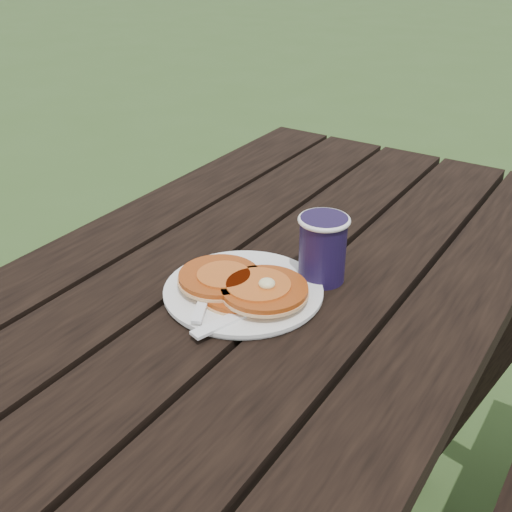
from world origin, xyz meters
The scene contains 5 objects.
plate centered at (0.02, 0.13, 0.76)m, with size 0.24×0.24×0.01m, color white.
pancake_stack centered at (0.02, 0.12, 0.77)m, with size 0.21×0.13×0.04m.
knife centered at (0.06, 0.08, 0.76)m, with size 0.02×0.18×0.01m, color white.
fork centered at (-0.01, 0.06, 0.77)m, with size 0.03×0.16×0.01m, color white, non-canonical shape.
coffee_cup centered at (0.09, 0.24, 0.81)m, with size 0.08×0.08×0.11m.
Camera 1 is at (0.49, -0.57, 1.28)m, focal length 45.00 mm.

